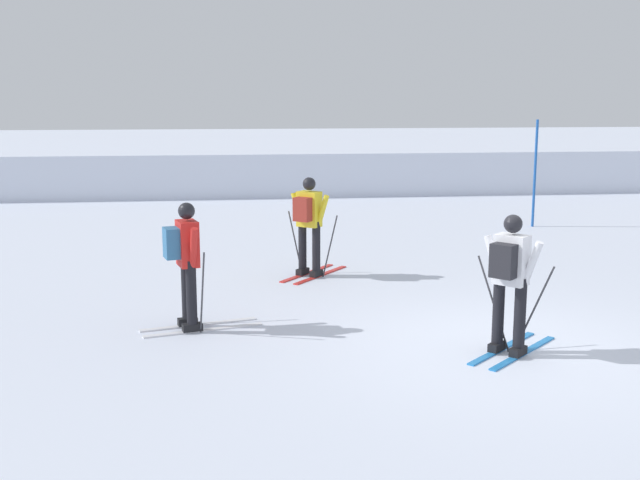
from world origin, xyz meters
TOP-DOWN VIEW (x-y plane):
  - ground_plane at (0.00, 0.00)m, footprint 120.00×120.00m
  - far_snow_ridge at (0.00, 19.20)m, footprint 80.00×9.65m
  - skier_white at (-0.04, -0.20)m, footprint 1.42×1.37m
  - skier_yellow at (-1.99, 4.16)m, footprint 1.28×1.48m
  - skier_red at (-3.90, 1.28)m, footprint 1.64×0.97m
  - trail_marker_pole at (3.78, 8.68)m, footprint 0.06×0.06m

SIDE VIEW (x-z plane):
  - ground_plane at x=0.00m, z-range 0.00..0.00m
  - far_snow_ridge at x=0.00m, z-range 0.00..1.31m
  - skier_white at x=-0.04m, z-range 0.10..1.81m
  - skier_yellow at x=-1.99m, z-range 0.10..1.81m
  - skier_red at x=-3.90m, z-range 0.10..1.81m
  - trail_marker_pole at x=3.78m, z-range 0.00..2.50m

